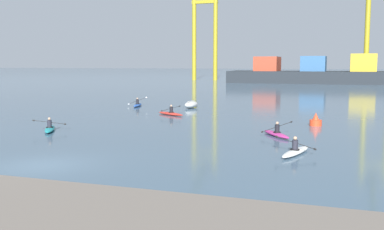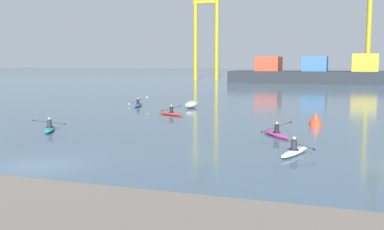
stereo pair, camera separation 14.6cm
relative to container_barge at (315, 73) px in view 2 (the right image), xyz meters
name	(u,v)px [view 2 (the right image)]	position (x,y,z in m)	size (l,w,h in m)	color
ground_plane	(40,166)	(-5.62, -95.11, -2.33)	(800.00, 800.00, 0.00)	#425B70
container_barge	(315,73)	(0.00, 0.00, 0.00)	(40.03, 11.39, 6.88)	#1E2328
gantry_crane_west	(205,18)	(-30.97, 11.11, 15.09)	(7.48, 19.30, 33.73)	olive
gantry_crane_west_mid	(382,10)	(14.41, 5.66, 14.80)	(6.64, 18.80, 36.72)	olive
capsized_dinghy	(192,105)	(-7.96, -67.10, -1.98)	(1.18, 2.63, 0.76)	beige
channel_buoy	(316,121)	(5.37, -77.12, -1.97)	(0.90, 0.90, 1.00)	red
kayak_white	(295,151)	(5.11, -88.66, -2.16)	(2.19, 3.44, 0.95)	silver
kayak_red	(171,113)	(-7.55, -74.05, -2.16)	(3.24, 2.23, 0.95)	red
kayak_blue	(138,105)	(-14.14, -67.21, -2.16)	(2.11, 3.44, 1.07)	#2856B2
kayak_teal	(50,128)	(-11.95, -85.79, -2.16)	(2.28, 3.22, 0.95)	teal
kayak_magenta	(276,134)	(3.31, -83.03, -2.16)	(2.39, 3.16, 0.97)	#C13384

